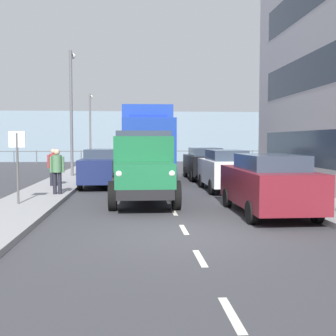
# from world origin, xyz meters

# --- Properties ---
(ground_plane) EXTENTS (80.00, 80.00, 0.00)m
(ground_plane) POSITION_xyz_m (0.00, -10.71, 0.00)
(ground_plane) COLOR #38383D
(sidewalk_left) EXTENTS (2.09, 39.72, 0.15)m
(sidewalk_left) POSITION_xyz_m (-4.62, -10.71, 0.07)
(sidewalk_left) COLOR gray
(sidewalk_left) RESTS_ON ground_plane
(sidewalk_right) EXTENTS (2.09, 39.72, 0.15)m
(sidewalk_right) POSITION_xyz_m (4.62, -10.71, 0.07)
(sidewalk_right) COLOR gray
(sidewalk_right) RESTS_ON ground_plane
(road_centreline_markings) EXTENTS (0.12, 35.94, 0.01)m
(road_centreline_markings) POSITION_xyz_m (0.00, -10.36, 0.00)
(road_centreline_markings) COLOR silver
(road_centreline_markings) RESTS_ON ground_plane
(sea_horizon) EXTENTS (80.00, 0.80, 5.00)m
(sea_horizon) POSITION_xyz_m (0.00, -33.57, 2.50)
(sea_horizon) COLOR gray
(sea_horizon) RESTS_ON ground_plane
(seawall_railing) EXTENTS (28.08, 0.08, 1.20)m
(seawall_railing) POSITION_xyz_m (-0.00, -29.97, 0.92)
(seawall_railing) COLOR #4C5156
(seawall_railing) RESTS_ON ground_plane
(truck_vintage_green) EXTENTS (2.17, 5.64, 2.43)m
(truck_vintage_green) POSITION_xyz_m (0.86, -4.77, 1.18)
(truck_vintage_green) COLOR black
(truck_vintage_green) RESTS_ON ground_plane
(lorry_cargo_blue) EXTENTS (2.58, 8.20, 3.87)m
(lorry_cargo_blue) POSITION_xyz_m (0.50, -13.21, 2.08)
(lorry_cargo_blue) COLOR #193899
(lorry_cargo_blue) RESTS_ON ground_plane
(car_maroon_kerbside_near) EXTENTS (1.90, 4.43, 1.72)m
(car_maroon_kerbside_near) POSITION_xyz_m (-2.63, -2.43, 0.90)
(car_maroon_kerbside_near) COLOR maroon
(car_maroon_kerbside_near) RESTS_ON ground_plane
(car_white_kerbside_1) EXTENTS (1.77, 4.08, 1.72)m
(car_white_kerbside_1) POSITION_xyz_m (-2.63, -8.14, 0.89)
(car_white_kerbside_1) COLOR white
(car_white_kerbside_1) RESTS_ON ground_plane
(car_black_kerbside_2) EXTENTS (1.90, 4.30, 1.72)m
(car_black_kerbside_2) POSITION_xyz_m (-2.63, -13.40, 0.90)
(car_black_kerbside_2) COLOR black
(car_black_kerbside_2) RESTS_ON ground_plane
(car_navy_oppositeside_0) EXTENTS (1.85, 4.57, 1.72)m
(car_navy_oppositeside_0) POSITION_xyz_m (2.63, -10.25, 0.90)
(car_navy_oppositeside_0) COLOR navy
(car_navy_oppositeside_0) RESTS_ON ground_plane
(pedestrian_by_lamp) EXTENTS (0.53, 0.34, 1.65)m
(pedestrian_by_lamp) POSITION_xyz_m (3.98, -6.40, 1.12)
(pedestrian_by_lamp) COLOR black
(pedestrian_by_lamp) RESTS_ON sidewalk_right
(pedestrian_with_bag) EXTENTS (0.53, 0.34, 1.60)m
(pedestrian_with_bag) POSITION_xyz_m (4.65, -9.30, 1.09)
(pedestrian_with_bag) COLOR black
(pedestrian_with_bag) RESTS_ON sidewalk_right
(lamp_post_promenade) EXTENTS (0.32, 1.14, 6.92)m
(lamp_post_promenade) POSITION_xyz_m (4.62, -14.79, 4.24)
(lamp_post_promenade) COLOR #59595B
(lamp_post_promenade) RESTS_ON sidewalk_right
(lamp_post_far) EXTENTS (0.32, 1.14, 5.80)m
(lamp_post_far) POSITION_xyz_m (4.78, -26.49, 3.65)
(lamp_post_far) COLOR #59595B
(lamp_post_far) RESTS_ON sidewalk_right
(street_sign) EXTENTS (0.50, 0.07, 2.25)m
(street_sign) POSITION_xyz_m (4.77, -4.10, 1.68)
(street_sign) COLOR #4C4C4C
(street_sign) RESTS_ON sidewalk_right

